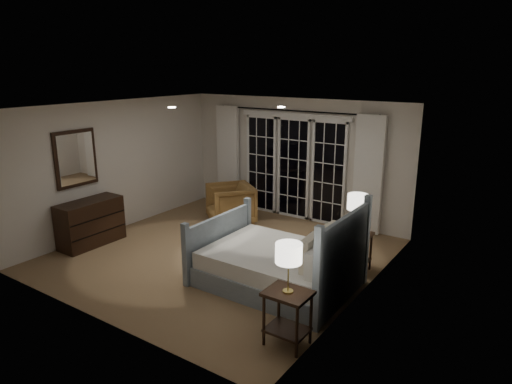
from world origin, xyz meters
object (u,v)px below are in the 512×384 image
Objects in this scene: bed at (280,265)px; nightstand_left at (288,310)px; lamp_left at (289,254)px; armchair at (231,204)px; nightstand_right at (355,245)px; dresser at (91,223)px; lamp_right at (358,202)px.

bed is 1.48m from nightstand_left.
armchair is at bearing 135.82° from lamp_left.
nightstand_left is 1.06× the size of nightstand_right.
nightstand_left is at bearing -55.44° from bed.
armchair is at bearing 166.75° from nightstand_right.
bed is at bearing 8.21° from dresser.
nightstand_left is 2.32m from nightstand_right.
lamp_right is 3.14m from armchair.
armchair is at bearing 141.50° from bed.
nightstand_left is at bearing -8.70° from dresser.
lamp_right is 0.53× the size of dresser.
lamp_left is (0.00, -0.00, 0.69)m from nightstand_left.
bed is 3.52× the size of lamp_right.
lamp_left reaches higher than nightstand_right.
lamp_left is (0.13, -2.32, 0.72)m from nightstand_right.
nightstand_right is 0.71m from lamp_right.
dresser is at bearing 171.30° from lamp_left.
lamp_right reaches higher than nightstand_left.
lamp_right is at bearing 165.96° from nightstand_right.
armchair is (-2.97, 0.70, -0.01)m from nightstand_right.
dresser is at bearing -171.79° from bed.
bed is at bearing -122.38° from nightstand_right.
bed is 1.31m from nightstand_right.
bed reaches higher than nightstand_right.
nightstand_right is at bearing 93.28° from nightstand_left.
bed is 1.53m from lamp_right.
lamp_left reaches higher than armchair.
lamp_right reaches higher than dresser.
bed reaches higher than nightstand_left.
dresser is at bearing -82.72° from armchair.
bed is 2.90m from armchair.
nightstand_right is at bearing -14.04° from lamp_right.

